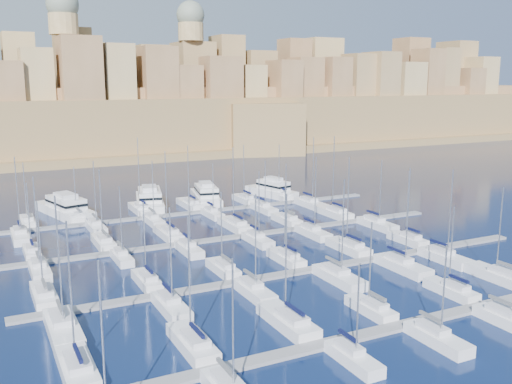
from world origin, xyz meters
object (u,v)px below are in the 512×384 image
sailboat_0 (76,366)px  motor_yacht_b (150,199)px  sailboat_2 (288,321)px  motor_yacht_c (206,195)px  motor_yacht_a (65,207)px  motor_yacht_d (272,190)px  sailboat_4 (452,290)px

sailboat_0 → motor_yacht_b: 76.08m
sailboat_2 → motor_yacht_b: bearing=86.8°
sailboat_0 → motor_yacht_c: sailboat_0 is taller
sailboat_2 → motor_yacht_b: (3.95, 70.67, 0.95)m
sailboat_2 → motor_yacht_a: bearing=101.7°
sailboat_2 → motor_yacht_d: sailboat_2 is taller
motor_yacht_c → sailboat_4: bearing=-84.0°
sailboat_2 → motor_yacht_b: 70.79m
motor_yacht_a → motor_yacht_d: size_ratio=1.26×
motor_yacht_d → motor_yacht_a: bearing=177.8°
sailboat_2 → motor_yacht_a: size_ratio=0.81×
sailboat_2 → motor_yacht_c: (17.32, 69.55, 0.95)m
motor_yacht_a → motor_yacht_c: same height
sailboat_4 → motor_yacht_c: bearing=96.0°
motor_yacht_d → motor_yacht_b: bearing=176.4°
sailboat_2 → sailboat_4: 24.74m
motor_yacht_c → sailboat_0: bearing=-120.7°
motor_yacht_d → sailboat_2: bearing=-116.8°
sailboat_2 → motor_yacht_d: bearing=63.2°
motor_yacht_a → motor_yacht_c: bearing=-1.9°
sailboat_0 → sailboat_2: bearing=0.2°
motor_yacht_c → motor_yacht_d: (17.36, -0.83, -0.00)m
sailboat_0 → sailboat_4: sailboat_0 is taller
motor_yacht_b → motor_yacht_c: 13.42m
motor_yacht_c → motor_yacht_b: bearing=175.2°
motor_yacht_b → motor_yacht_c: bearing=-4.8°
motor_yacht_b → motor_yacht_d: size_ratio=1.27×
motor_yacht_a → sailboat_0: bearing=-97.6°
sailboat_2 → sailboat_4: size_ratio=1.30×
sailboat_4 → motor_yacht_b: (-20.77, 71.73, 1.00)m
motor_yacht_c → motor_yacht_d: bearing=-2.7°
motor_yacht_a → sailboat_2: bearing=-78.3°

